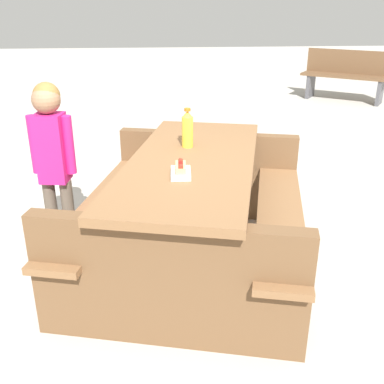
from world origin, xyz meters
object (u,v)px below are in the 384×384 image
Objects in this scene: picnic_table at (192,203)px; hotdog_tray at (181,170)px; soda_bottle at (187,129)px; park_bench_near at (347,74)px; child_in_coat at (52,149)px.

picnic_table is 0.45m from hotdog_tray.
picnic_table is 8.01× the size of soda_bottle.
soda_bottle is (-0.25, -0.01, 0.43)m from picnic_table.
park_bench_near is at bearing 149.47° from hotdog_tray.
hotdog_tray is at bearing -30.53° from park_bench_near.
park_bench_near reaches higher than picnic_table.
picnic_table is at bearing 74.59° from child_in_coat.
hotdog_tray is at bearing 56.58° from child_in_coat.
park_bench_near is at bearing 148.79° from picnic_table.
child_in_coat is (-0.25, -0.90, 0.32)m from picnic_table.
hotdog_tray is at bearing -8.17° from soda_bottle.
child_in_coat is at bearing -123.42° from hotdog_tray.
picnic_table is 6.06m from park_bench_near.
picnic_table is 11.25× the size of hotdog_tray.
soda_bottle is 0.89m from child_in_coat.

